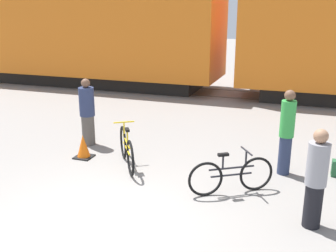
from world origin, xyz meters
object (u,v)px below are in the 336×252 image
Objects in this scene: person_in_grey at (316,179)px; bicycle_yellow at (127,149)px; freight_train at (232,22)px; traffic_cone at (83,147)px; person_in_navy at (87,113)px; bicycle_black at (231,175)px; person_in_green at (287,132)px.

bicycle_yellow is at bearing 165.32° from person_in_grey.
bicycle_yellow is at bearing -94.35° from freight_train.
traffic_cone is (-5.01, 1.42, -0.56)m from person_in_grey.
bicycle_yellow is 1.87m from person_in_navy.
person_in_grey is at bearing -71.50° from freight_train.
person_in_navy reaches higher than bicycle_black.
person_in_navy is at bearing -33.98° from person_in_green.
person_in_green is 3.25× the size of traffic_cone.
person_in_navy reaches higher than person_in_grey.
person_in_green is at bearing -177.99° from person_in_navy.
person_in_grey is (3.21, -9.58, -2.00)m from freight_train.
person_in_navy is at bearing 160.97° from person_in_grey.
person_in_green reaches higher than person_in_navy.
person_in_grey reaches higher than traffic_cone.
bicycle_black is 0.85× the size of person_in_navy.
bicycle_yellow is (-0.63, -8.29, -2.41)m from freight_train.
bicycle_black is 4.25m from person_in_navy.
bicycle_yellow is 1.06× the size of bicycle_black.
person_in_green reaches higher than bicycle_yellow.
freight_train reaches higher than bicycle_black.
person_in_green is at bearing 109.46° from person_in_grey.
bicycle_black is 2.61× the size of traffic_cone.
bicycle_yellow is 0.85× the size of person_in_green.
traffic_cone is (-3.58, 0.68, -0.10)m from bicycle_black.
person_in_grey is (1.43, -0.74, 0.46)m from bicycle_black.
person_in_green reaches higher than traffic_cone.
person_in_grey is (3.84, -1.29, 0.42)m from bicycle_yellow.
bicycle_yellow is at bearing -6.47° from traffic_cone.
freight_train is 7.88m from person_in_navy.
person_in_navy reaches higher than traffic_cone.
bicycle_black is 1.64m from person_in_green.
bicycle_yellow is 0.93× the size of person_in_grey.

